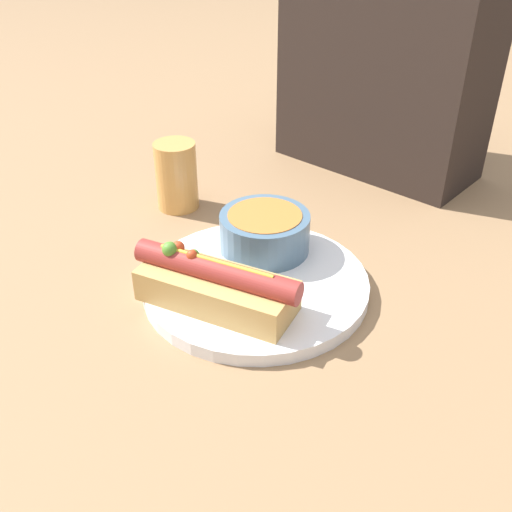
% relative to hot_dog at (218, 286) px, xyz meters
% --- Properties ---
extents(ground_plane, '(4.00, 4.00, 0.00)m').
position_rel_hot_dog_xyz_m(ground_plane, '(-0.00, 0.07, -0.04)').
color(ground_plane, '#93704C').
extents(dinner_plate, '(0.27, 0.27, 0.02)m').
position_rel_hot_dog_xyz_m(dinner_plate, '(-0.00, 0.07, -0.03)').
color(dinner_plate, white).
rests_on(dinner_plate, ground_plane).
extents(hot_dog, '(0.19, 0.11, 0.07)m').
position_rel_hot_dog_xyz_m(hot_dog, '(0.00, 0.00, 0.00)').
color(hot_dog, tan).
rests_on(hot_dog, dinner_plate).
extents(soup_bowl, '(0.11, 0.11, 0.05)m').
position_rel_hot_dog_xyz_m(soup_bowl, '(-0.04, 0.12, 0.00)').
color(soup_bowl, slate).
rests_on(soup_bowl, dinner_plate).
extents(spoon, '(0.05, 0.17, 0.01)m').
position_rel_hot_dog_xyz_m(spoon, '(-0.06, 0.10, -0.02)').
color(spoon, '#B7B7BC').
rests_on(spoon, dinner_plate).
extents(drinking_glass, '(0.06, 0.06, 0.10)m').
position_rel_hot_dog_xyz_m(drinking_glass, '(-0.23, 0.15, 0.01)').
color(drinking_glass, '#D8994C').
rests_on(drinking_glass, ground_plane).
extents(seated_diner, '(0.32, 0.14, 0.51)m').
position_rel_hot_dog_xyz_m(seated_diner, '(-0.09, 0.47, 0.18)').
color(seated_diner, '#2D231E').
rests_on(seated_diner, ground_plane).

